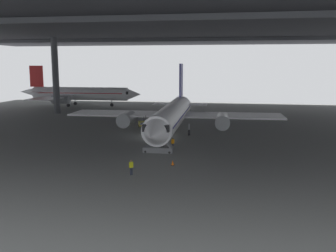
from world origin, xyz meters
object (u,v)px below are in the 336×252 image
object	(u,v)px
traffic_cone_orange	(173,163)
baggage_tug	(142,124)
airplane_distant	(78,94)
boarding_stairs	(158,146)
crew_worker_near_nose	(131,167)
crew_worker_by_stairs	(173,143)
airplane_main	(172,115)

from	to	relation	value
traffic_cone_orange	baggage_tug	distance (m)	26.54
airplane_distant	traffic_cone_orange	distance (m)	63.81
airplane_distant	boarding_stairs	bearing A→B (deg)	-57.29
crew_worker_near_nose	airplane_distant	bearing A→B (deg)	117.35
crew_worker_near_nose	crew_worker_by_stairs	size ratio (longest dim) A/B	1.00
crew_worker_by_stairs	traffic_cone_orange	distance (m)	7.87
crew_worker_near_nose	boarding_stairs	bearing A→B (deg)	86.22
crew_worker_near_nose	crew_worker_by_stairs	xyz separation A→B (m)	(2.34, 12.08, -0.00)
airplane_distant	airplane_main	bearing A→B (deg)	-50.83
crew_worker_near_nose	crew_worker_by_stairs	world-z (taller)	crew_worker_near_nose
airplane_main	baggage_tug	world-z (taller)	airplane_main
boarding_stairs	baggage_tug	xyz separation A→B (m)	(-6.62, 18.80, -0.20)
airplane_distant	traffic_cone_orange	world-z (taller)	airplane_distant
crew_worker_by_stairs	baggage_tug	world-z (taller)	crew_worker_by_stairs
airplane_distant	baggage_tug	xyz separation A→B (m)	(24.27, -29.29, -2.76)
baggage_tug	crew_worker_near_nose	bearing A→B (deg)	-78.48
crew_worker_by_stairs	crew_worker_near_nose	bearing A→B (deg)	-100.97
boarding_stairs	airplane_distant	distance (m)	57.21
airplane_main	boarding_stairs	bearing A→B (deg)	-91.74
airplane_main	airplane_distant	distance (m)	49.38
traffic_cone_orange	crew_worker_near_nose	bearing A→B (deg)	-129.36
boarding_stairs	crew_worker_by_stairs	distance (m)	2.43
crew_worker_by_stairs	airplane_main	bearing A→B (deg)	99.62
crew_worker_by_stairs	airplane_distant	size ratio (longest dim) A/B	0.05
airplane_main	baggage_tug	bearing A→B (deg)	127.55
airplane_main	traffic_cone_orange	world-z (taller)	airplane_main
crew_worker_near_nose	crew_worker_by_stairs	distance (m)	12.30
crew_worker_by_stairs	traffic_cone_orange	world-z (taller)	crew_worker_by_stairs
boarding_stairs	crew_worker_near_nose	bearing A→B (deg)	-93.78
boarding_stairs	crew_worker_by_stairs	size ratio (longest dim) A/B	2.94
airplane_distant	baggage_tug	size ratio (longest dim) A/B	13.53
airplane_main	crew_worker_near_nose	world-z (taller)	airplane_main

